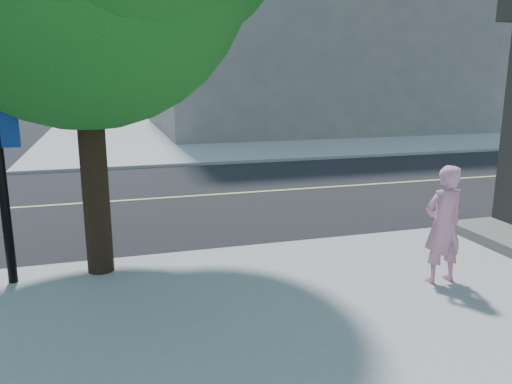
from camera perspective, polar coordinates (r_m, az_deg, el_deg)
name	(u,v)px	position (r m, az deg, el deg)	size (l,w,h in m)	color
road_ew	(18,208)	(13.20, -25.42, -1.62)	(140.00, 9.00, 0.01)	black
sidewalk_ne	(295,126)	(31.89, 4.50, 7.52)	(29.00, 25.00, 0.12)	#9D9D9D
filler_ne	(302,8)	(32.66, 5.28, 20.05)	(18.00, 16.00, 14.00)	slate
man_on_phone	(443,225)	(7.65, 20.48, -3.49)	(0.63, 0.41, 1.72)	pink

